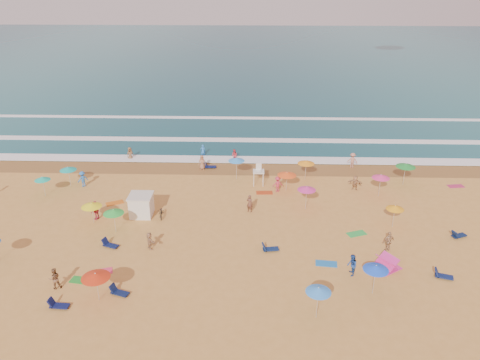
{
  "coord_description": "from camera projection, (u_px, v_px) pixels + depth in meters",
  "views": [
    {
      "loc": [
        3.83,
        -37.74,
        21.69
      ],
      "look_at": [
        2.53,
        6.0,
        1.5
      ],
      "focal_mm": 35.0,
      "sensor_mm": 36.0,
      "label": 1
    }
  ],
  "objects": [
    {
      "name": "cabana",
      "position": [
        141.0,
        206.0,
        44.1
      ],
      "size": [
        2.0,
        2.0,
        2.0
      ],
      "primitive_type": "cube",
      "color": "white",
      "rests_on": "ground"
    },
    {
      "name": "ground",
      "position": [
        211.0,
        221.0,
        43.44
      ],
      "size": [
        220.0,
        220.0,
        0.0
      ],
      "primitive_type": "plane",
      "color": "gold",
      "rests_on": "ground"
    },
    {
      "name": "ocean",
      "position": [
        239.0,
        58.0,
        119.68
      ],
      "size": [
        220.0,
        140.0,
        0.18
      ],
      "primitive_type": "cube",
      "color": "#0C4756",
      "rests_on": "ground"
    },
    {
      "name": "wet_sand",
      "position": [
        220.0,
        168.0,
        54.78
      ],
      "size": [
        220.0,
        220.0,
        0.0
      ],
      "primitive_type": "plane",
      "color": "olive",
      "rests_on": "ground"
    },
    {
      "name": "surf_foam",
      "position": [
        225.0,
        142.0,
        62.75
      ],
      "size": [
        200.0,
        18.7,
        0.05
      ],
      "color": "white",
      "rests_on": "ground"
    },
    {
      "name": "bicycle",
      "position": [
        161.0,
        213.0,
        44.0
      ],
      "size": [
        0.89,
        1.86,
        0.94
      ],
      "primitive_type": "imported",
      "rotation": [
        0.0,
        0.0,
        0.15
      ],
      "color": "black",
      "rests_on": "ground"
    },
    {
      "name": "loungers",
      "position": [
        283.0,
        240.0,
        40.16
      ],
      "size": [
        41.27,
        25.48,
        0.34
      ],
      "color": "#0E1548",
      "rests_on": "ground"
    },
    {
      "name": "towels",
      "position": [
        216.0,
        237.0,
        40.92
      ],
      "size": [
        49.99,
        21.98,
        0.03
      ],
      "color": "#DA4B1B",
      "rests_on": "ground"
    },
    {
      "name": "beachgoers",
      "position": [
        205.0,
        194.0,
        46.73
      ],
      "size": [
        45.63,
        27.24,
        2.14
      ],
      "color": "#C83249",
      "rests_on": "ground"
    },
    {
      "name": "popup_tents",
      "position": [
        459.0,
        224.0,
        41.8
      ],
      "size": [
        18.33,
        14.44,
        1.2
      ],
      "color": "#DD3193",
      "rests_on": "ground"
    },
    {
      "name": "beach_umbrellas",
      "position": [
        222.0,
        202.0,
        42.45
      ],
      "size": [
        40.22,
        25.5,
        0.81
      ],
      "color": "#389DFF",
      "rests_on": "ground"
    },
    {
      "name": "lifeguard_stand",
      "position": [
        259.0,
        176.0,
        50.28
      ],
      "size": [
        1.2,
        1.2,
        2.1
      ],
      "primitive_type": null,
      "color": "white",
      "rests_on": "ground"
    },
    {
      "name": "cabana_roof",
      "position": [
        140.0,
        196.0,
        43.65
      ],
      "size": [
        2.2,
        2.2,
        0.12
      ],
      "primitive_type": "cube",
      "color": "silver",
      "rests_on": "cabana"
    }
  ]
}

